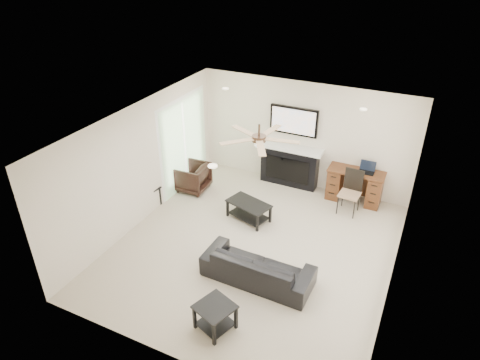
# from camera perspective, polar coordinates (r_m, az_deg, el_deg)

# --- Properties ---
(room_shell) EXTENTS (5.50, 5.54, 2.52)m
(room_shell) POSITION_cam_1_polar(r_m,az_deg,el_deg) (7.39, 3.70, 1.23)
(room_shell) COLOR #C4AF9E
(room_shell) RESTS_ON ground
(sofa) EXTENTS (1.93, 0.79, 0.56)m
(sofa) POSITION_cam_1_polar(r_m,az_deg,el_deg) (7.47, 2.37, -11.49)
(sofa) COLOR black
(sofa) RESTS_ON ground
(armchair) EXTENTS (0.75, 0.73, 0.65)m
(armchair) POSITION_cam_1_polar(r_m,az_deg,el_deg) (10.02, -6.39, 0.39)
(armchair) COLOR black
(armchair) RESTS_ON ground
(coffee_table) EXTENTS (1.00, 0.73, 0.40)m
(coffee_table) POSITION_cam_1_polar(r_m,az_deg,el_deg) (8.97, 1.16, -4.15)
(coffee_table) COLOR black
(coffee_table) RESTS_ON ground
(end_table_near) EXTENTS (0.67, 0.67, 0.45)m
(end_table_near) POSITION_cam_1_polar(r_m,az_deg,el_deg) (6.75, -3.32, -17.78)
(end_table_near) COLOR black
(end_table_near) RESTS_ON ground
(end_table_left) EXTENTS (0.58, 0.58, 0.45)m
(end_table_left) POSITION_cam_1_polar(r_m,az_deg,el_deg) (9.62, -12.40, -2.21)
(end_table_left) COLOR black
(end_table_left) RESTS_ON ground
(fireplace_unit) EXTENTS (1.52, 0.34, 1.91)m
(fireplace_unit) POSITION_cam_1_polar(r_m,az_deg,el_deg) (9.95, 6.73, 4.26)
(fireplace_unit) COLOR black
(fireplace_unit) RESTS_ON ground
(desk) EXTENTS (1.22, 0.56, 0.76)m
(desk) POSITION_cam_1_polar(r_m,az_deg,el_deg) (9.85, 15.06, -0.69)
(desk) COLOR #442511
(desk) RESTS_ON ground
(desk_chair) EXTENTS (0.45, 0.47, 0.97)m
(desk_chair) POSITION_cam_1_polar(r_m,az_deg,el_deg) (9.33, 14.42, -1.68)
(desk_chair) COLOR black
(desk_chair) RESTS_ON ground
(laptop) EXTENTS (0.33, 0.24, 0.23)m
(laptop) POSITION_cam_1_polar(r_m,az_deg,el_deg) (9.58, 16.58, 1.55)
(laptop) COLOR black
(laptop) RESTS_ON desk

